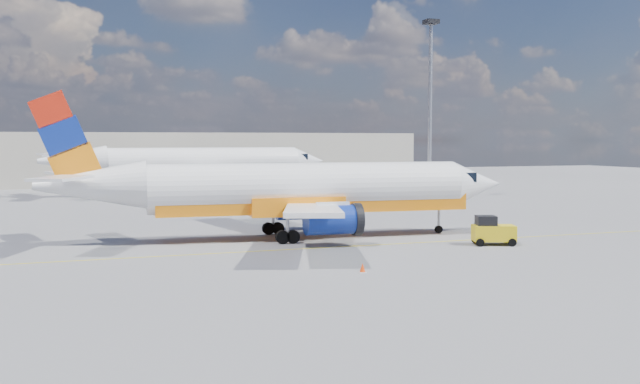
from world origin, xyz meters
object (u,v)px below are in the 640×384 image
object	(u,v)px
main_jet	(293,190)
traffic_cone	(362,268)
gse_tug	(492,231)
second_jet	(196,164)

from	to	relation	value
main_jet	traffic_cone	xyz separation A→B (m)	(-0.42, -13.47, -3.13)
gse_tug	traffic_cone	size ratio (longest dim) A/B	6.19
second_jet	gse_tug	world-z (taller)	second_jet
second_jet	traffic_cone	bearing A→B (deg)	-96.32
main_jet	second_jet	size ratio (longest dim) A/B	0.89
gse_tug	second_jet	bearing A→B (deg)	121.34
second_jet	gse_tug	size ratio (longest dim) A/B	12.33
main_jet	gse_tug	distance (m)	13.72
gse_tug	traffic_cone	world-z (taller)	gse_tug
second_jet	traffic_cone	world-z (taller)	second_jet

